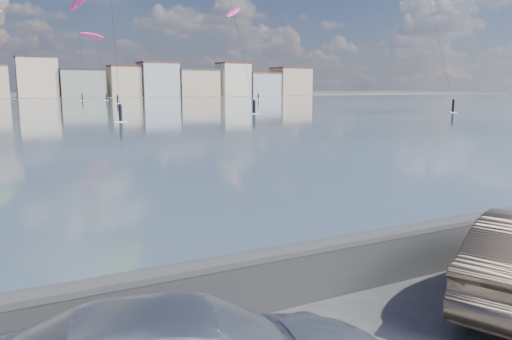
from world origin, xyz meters
The scene contains 7 objects.
bay_water centered at (0.00, 91.50, 0.01)m, with size 500.00×177.00×0.00m, color #3A495B.
far_shore_strip centered at (0.00, 200.00, 0.01)m, with size 500.00×60.00×0.00m, color #4C473D.
seawall centered at (0.00, 2.70, 0.58)m, with size 400.00×0.36×1.08m.
far_buildings centered at (1.31, 186.00, 6.03)m, with size 240.79×13.26×14.60m.
kitesurfer_3 centered at (18.92, 122.47, 15.46)m, with size 7.95×15.37×16.78m.
kitesurfer_8 centered at (62.84, 136.19, 25.30)m, with size 7.76×15.50×28.23m.
kitesurfer_9 centered at (20.42, 147.43, 26.98)m, with size 6.95×12.63×30.34m.
Camera 1 is at (-3.40, -4.38, 3.79)m, focal length 35.00 mm.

